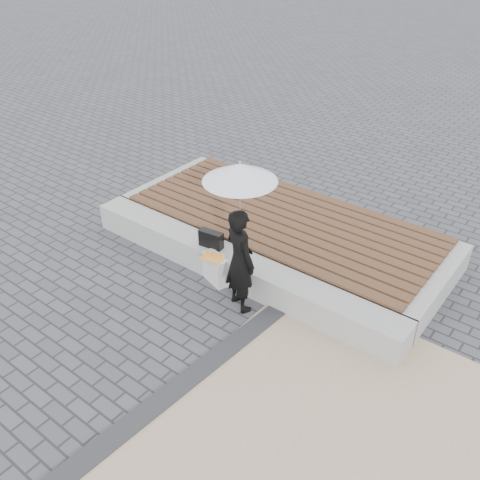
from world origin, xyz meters
name	(u,v)px	position (x,y,z in m)	size (l,w,h in m)	color
ground	(150,342)	(0.00, 0.00, 0.00)	(80.00, 80.00, 0.00)	#454549
edging_band	(166,398)	(0.75, -0.50, 0.02)	(0.25, 5.20, 0.04)	#2B2B2D
seating_ledge	(234,266)	(0.00, 1.60, 0.20)	(5.00, 0.45, 0.40)	#969792
timber_platform	(282,230)	(0.00, 2.80, 0.20)	(5.00, 2.00, 0.40)	#9E9F9A
timber_decking	(283,218)	(0.00, 2.80, 0.42)	(4.60, 2.00, 0.04)	brown
woman	(240,260)	(0.43, 1.19, 0.70)	(0.51, 0.34, 1.41)	black
parasol	(240,172)	(0.43, 1.19, 1.88)	(0.85, 0.85, 1.09)	#ACADB1
handbag	(211,239)	(-0.36, 1.56, 0.52)	(0.34, 0.12, 0.24)	black
canvas_tote	(216,269)	(-0.15, 1.39, 0.21)	(0.40, 0.17, 0.42)	silver
magazine	(213,257)	(-0.15, 1.34, 0.42)	(0.29, 0.22, 0.01)	red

